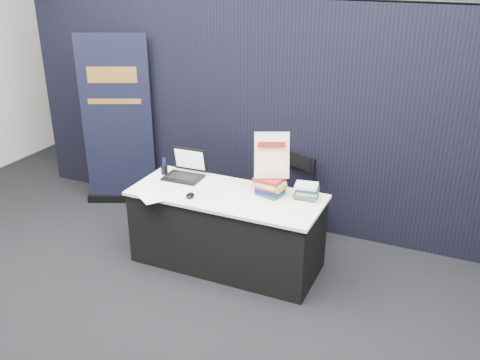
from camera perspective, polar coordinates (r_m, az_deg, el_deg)
name	(u,v)px	position (r m, az deg, el deg)	size (l,w,h in m)	color
floor	(201,293)	(4.91, -4.22, -11.91)	(8.00, 8.00, 0.00)	black
wall_back	(333,34)	(7.83, 9.85, 15.09)	(8.00, 0.02, 3.50)	beige
drape_partition	(269,117)	(5.70, 3.09, 6.71)	(6.00, 0.08, 2.40)	black
display_table	(227,229)	(5.12, -1.43, -5.25)	(1.80, 0.75, 0.75)	black
laptop	(185,171)	(5.32, -5.84, 0.98)	(0.38, 0.31, 0.28)	black
mouse	(190,195)	(4.89, -5.35, -1.64)	(0.08, 0.12, 0.04)	black
brochure_left	(173,189)	(5.08, -7.18, -0.99)	(0.28, 0.20, 0.00)	silver
brochure_mid	(152,196)	(4.97, -9.41, -1.70)	(0.31, 0.22, 0.00)	white
brochure_right	(159,193)	(5.01, -8.59, -1.42)	(0.26, 0.19, 0.00)	white
pen_cup	(164,170)	(5.42, -8.07, 1.06)	(0.07, 0.07, 0.09)	black
book_stack_tall	(270,186)	(4.91, 3.20, -0.68)	(0.28, 0.24, 0.17)	#175956
book_stack_short	(307,191)	(4.87, 7.20, -1.22)	(0.21, 0.16, 0.14)	#1D6D3E
info_sign	(272,156)	(4.83, 3.40, 2.59)	(0.34, 0.24, 0.43)	black
pullup_banner	(118,132)	(6.38, -12.87, 5.05)	(0.82, 0.44, 2.01)	black
stacking_chair	(291,194)	(5.57, 5.49, -1.46)	(0.54, 0.55, 0.90)	black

